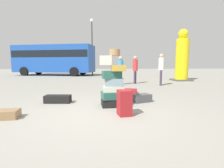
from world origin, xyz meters
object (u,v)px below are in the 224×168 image
(suitcase_tower, at_px, (113,86))
(person_passerby_in_red, at_px, (161,67))
(person_bearded_onlooker, at_px, (135,67))
(yellow_dummy_statue, at_px, (182,58))
(person_tourist_with_camera, at_px, (121,68))
(parked_bus, at_px, (54,58))
(suitcase_maroon_white_trunk, at_px, (124,103))
(suitcase_charcoal_right_side, at_px, (141,98))
(lamp_post, at_px, (92,39))
(suitcase_maroon_foreground_near, at_px, (129,91))
(suitcase_black_upright_blue, at_px, (58,99))

(suitcase_tower, xyz_separation_m, person_passerby_in_red, (3.06, 4.46, 0.47))
(person_bearded_onlooker, relative_size, yellow_dummy_statue, 0.46)
(person_tourist_with_camera, relative_size, parked_bus, 0.19)
(suitcase_maroon_white_trunk, distance_m, person_tourist_with_camera, 5.93)
(suitcase_tower, distance_m, parked_bus, 14.93)
(person_bearded_onlooker, xyz_separation_m, person_passerby_in_red, (1.24, -1.01, 0.05))
(suitcase_maroon_white_trunk, relative_size, person_tourist_with_camera, 0.36)
(person_bearded_onlooker, bearing_deg, suitcase_charcoal_right_side, 14.44)
(suitcase_maroon_white_trunk, xyz_separation_m, person_tourist_with_camera, (0.68, 5.85, 0.68))
(person_tourist_with_camera, distance_m, yellow_dummy_statue, 5.19)
(suitcase_tower, distance_m, person_passerby_in_red, 5.43)
(suitcase_tower, distance_m, lamp_post, 13.96)
(yellow_dummy_statue, bearing_deg, person_passerby_in_red, -134.00)
(person_bearded_onlooker, height_order, lamp_post, lamp_post)
(suitcase_maroon_foreground_near, height_order, person_tourist_with_camera, person_tourist_with_camera)
(suitcase_tower, relative_size, yellow_dummy_statue, 0.43)
(suitcase_charcoal_right_side, bearing_deg, parked_bus, 92.44)
(yellow_dummy_statue, bearing_deg, parked_bus, 147.14)
(suitcase_black_upright_blue, relative_size, parked_bus, 0.09)
(person_bearded_onlooker, height_order, person_tourist_with_camera, person_bearded_onlooker)
(person_bearded_onlooker, relative_size, person_passerby_in_red, 0.96)
(suitcase_charcoal_right_side, bearing_deg, suitcase_tower, -175.98)
(suitcase_charcoal_right_side, relative_size, person_bearded_onlooker, 0.35)
(person_passerby_in_red, height_order, parked_bus, parked_bus)
(person_tourist_with_camera, bearing_deg, suitcase_black_upright_blue, -34.56)
(suitcase_maroon_foreground_near, bearing_deg, person_bearded_onlooker, 90.84)
(person_bearded_onlooker, xyz_separation_m, lamp_post, (-2.88, 8.06, 2.87))
(suitcase_black_upright_blue, bearing_deg, person_bearded_onlooker, 60.10)
(suitcase_tower, bearing_deg, suitcase_charcoal_right_side, 25.69)
(person_bearded_onlooker, height_order, parked_bus, parked_bus)
(suitcase_charcoal_right_side, bearing_deg, person_passerby_in_red, 40.20)
(suitcase_black_upright_blue, height_order, person_tourist_with_camera, person_tourist_with_camera)
(parked_bus, bearing_deg, suitcase_black_upright_blue, -61.39)
(yellow_dummy_statue, bearing_deg, suitcase_maroon_white_trunk, -124.17)
(parked_bus, bearing_deg, person_bearded_onlooker, -36.61)
(parked_bus, bearing_deg, suitcase_tower, -55.73)
(suitcase_black_upright_blue, bearing_deg, person_passerby_in_red, 45.02)
(person_bearded_onlooker, distance_m, yellow_dummy_statue, 4.11)
(suitcase_maroon_white_trunk, bearing_deg, person_tourist_with_camera, 74.95)
(suitcase_charcoal_right_side, relative_size, person_tourist_with_camera, 0.36)
(suitcase_tower, distance_m, person_tourist_with_camera, 5.05)
(suitcase_black_upright_blue, xyz_separation_m, person_tourist_with_camera, (2.51, 4.43, 0.85))
(suitcase_tower, relative_size, suitcase_maroon_foreground_near, 2.50)
(suitcase_maroon_foreground_near, bearing_deg, suitcase_tower, -94.59)
(person_bearded_onlooker, relative_size, person_tourist_with_camera, 1.02)
(suitcase_maroon_white_trunk, xyz_separation_m, yellow_dummy_statue, (5.39, 7.94, 1.32))
(suitcase_black_upright_blue, distance_m, suitcase_maroon_white_trunk, 2.33)
(person_tourist_with_camera, distance_m, person_passerby_in_red, 2.26)
(suitcase_black_upright_blue, xyz_separation_m, person_bearded_onlooker, (3.48, 4.93, 0.88))
(suitcase_charcoal_right_side, height_order, yellow_dummy_statue, yellow_dummy_statue)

